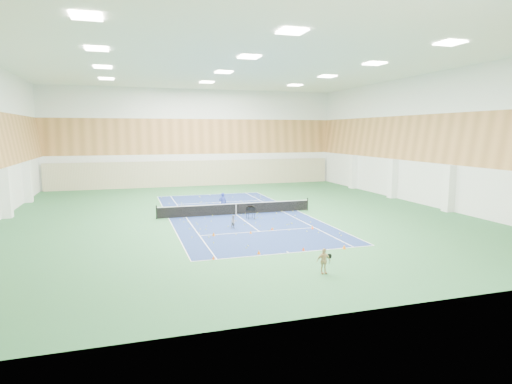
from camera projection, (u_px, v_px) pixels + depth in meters
ground at (236, 214)px, 35.23m from camera, size 40.00×40.00×0.00m
room_shell at (236, 141)px, 34.40m from camera, size 36.00×40.00×12.00m
wood_cladding at (235, 116)px, 34.12m from camera, size 36.00×40.00×8.00m
ceiling_light_grid at (235, 66)px, 33.57m from camera, size 21.40×25.40×0.06m
court_surface at (236, 214)px, 35.23m from camera, size 10.97×23.77×0.01m
tennis_balls_scatter at (236, 214)px, 35.23m from camera, size 10.57×22.77×0.07m
tennis_net at (236, 208)px, 35.16m from camera, size 12.80×0.10×1.10m
back_curtain at (197, 173)px, 53.71m from camera, size 35.40×0.16×3.20m
coach at (223, 203)px, 35.76m from camera, size 0.67×0.48×1.73m
child_court at (234, 222)px, 30.05m from camera, size 0.56×0.49×0.97m
child_apron at (324, 261)px, 20.44m from camera, size 0.73×0.31×1.25m
ball_cart at (250, 213)px, 33.43m from camera, size 0.61×0.61×1.00m
cone_svc_a at (214, 234)px, 27.94m from camera, size 0.22×0.22×0.24m
cone_svc_b at (251, 232)px, 28.60m from camera, size 0.18×0.18×0.19m
cone_svc_c at (272, 229)px, 29.62m from camera, size 0.19×0.19×0.21m
cone_svc_d at (312, 227)px, 29.96m from camera, size 0.20×0.20×0.22m
cone_base_a at (213, 258)px, 22.79m from camera, size 0.18×0.18×0.20m
cone_base_b at (259, 252)px, 23.78m from camera, size 0.20×0.20×0.22m
cone_base_c at (303, 249)px, 24.50m from camera, size 0.19×0.19×0.20m
cone_base_d at (344, 247)px, 24.85m from camera, size 0.22×0.22×0.24m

